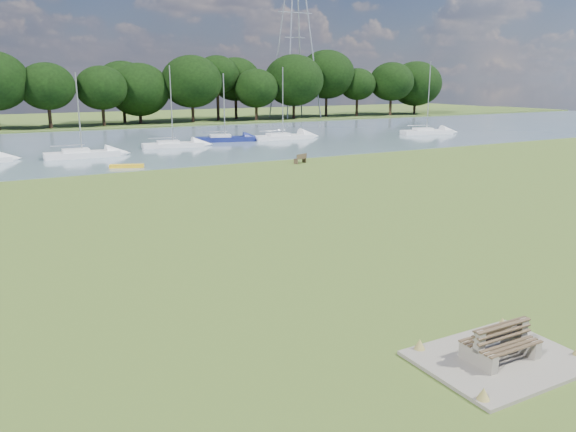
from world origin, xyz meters
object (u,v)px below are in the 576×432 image
riverbank_bench (301,159)px  kayak (127,166)px  sailboat_4 (172,143)px  sailboat_7 (224,137)px  sailboat_5 (81,152)px  sailboat_2 (282,136)px  bench_pair (500,343)px  pylon (295,10)px  sailboat_1 (426,130)px

riverbank_bench → kayak: 14.84m
sailboat_4 → sailboat_7: size_ratio=1.10×
kayak → sailboat_5: bearing=127.3°
riverbank_bench → kayak: (-14.13, 4.53, -0.23)m
riverbank_bench → sailboat_2: size_ratio=0.17×
bench_pair → sailboat_7: bearing=75.3°
riverbank_bench → sailboat_2: bearing=45.2°
bench_pair → pylon: bearing=64.0°
pylon → sailboat_1: pylon is taller
sailboat_2 → sailboat_7: bearing=174.1°
riverbank_bench → kayak: size_ratio=0.51×
riverbank_bench → sailboat_4: sailboat_4 is taller
sailboat_1 → sailboat_7: size_ratio=1.21×
bench_pair → sailboat_7: size_ratio=0.25×
bench_pair → sailboat_5: (-3.14, 46.39, 0.02)m
sailboat_5 → sailboat_7: sailboat_7 is taller
sailboat_5 → sailboat_1: bearing=3.2°
bench_pair → pylon: pylon is taller
pylon → sailboat_1: 40.41m
sailboat_2 → sailboat_4: 14.48m
kayak → sailboat_2: (22.12, 13.86, 0.30)m
pylon → sailboat_5: pylon is taller
sailboat_4 → sailboat_5: sailboat_4 is taller
sailboat_2 → sailboat_1: bearing=-8.8°
sailboat_1 → bench_pair: bearing=-116.9°
sailboat_4 → sailboat_7: bearing=27.9°
sailboat_4 → sailboat_5: 10.70m
sailboat_7 → sailboat_4: bearing=-145.1°
kayak → sailboat_1: bearing=35.9°
kayak → sailboat_4: size_ratio=0.32×
bench_pair → sailboat_2: bearing=67.9°
pylon → sailboat_2: (-19.89, -32.14, -18.90)m
bench_pair → sailboat_4: bearing=82.3°
riverbank_bench → sailboat_7: sailboat_7 is taller
sailboat_1 → sailboat_4: sailboat_1 is taller
pylon → sailboat_5: bearing=-139.7°
riverbank_bench → sailboat_5: 20.87m
riverbank_bench → sailboat_5: (-16.39, 12.92, 0.12)m
sailboat_1 → sailboat_5: size_ratio=1.21×
bench_pair → sailboat_5: sailboat_5 is taller
pylon → sailboat_7: (-27.15, -31.19, -18.85)m
kayak → pylon: 65.19m
sailboat_4 → sailboat_5: bearing=-151.6°
pylon → sailboat_5: size_ratio=3.95×
sailboat_7 → sailboat_2: bearing=7.3°
kayak → sailboat_1: 43.28m
bench_pair → sailboat_1: sailboat_1 is taller
sailboat_2 → sailboat_7: 7.32m
sailboat_7 → pylon: bearing=63.6°
kayak → sailboat_2: size_ratio=0.32×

